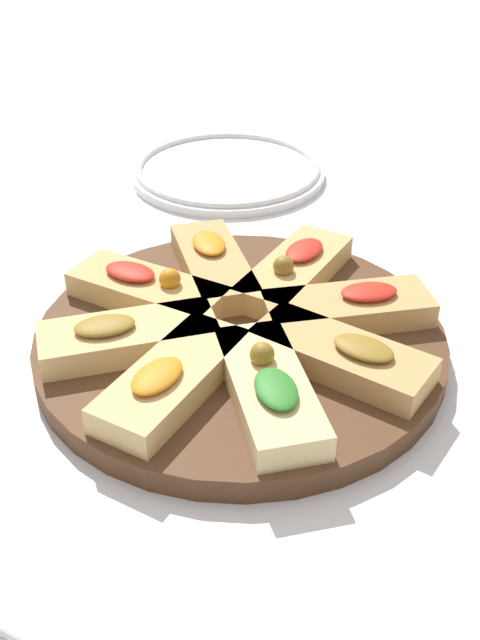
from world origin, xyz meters
TOP-DOWN VIEW (x-y plane):
  - ground_plane at (0.00, 0.00)m, footprint 3.00×3.00m
  - serving_board at (0.00, 0.00)m, footprint 0.33×0.33m
  - focaccia_slice_0 at (-0.01, 0.09)m, footprint 0.06×0.14m
  - focaccia_slice_1 at (-0.07, 0.06)m, footprint 0.14×0.13m
  - focaccia_slice_2 at (-0.09, -0.00)m, footprint 0.14×0.06m
  - focaccia_slice_3 at (-0.06, -0.06)m, footprint 0.13×0.13m
  - focaccia_slice_4 at (-0.00, -0.09)m, footprint 0.06×0.14m
  - focaccia_slice_5 at (0.06, -0.07)m, footprint 0.13×0.14m
  - focaccia_slice_6 at (0.09, 0.00)m, footprint 0.14×0.06m
  - focaccia_slice_7 at (0.06, 0.07)m, footprint 0.13×0.14m
  - plate_right at (0.30, 0.21)m, footprint 0.24×0.24m

SIDE VIEW (x-z plane):
  - ground_plane at x=0.00m, z-range 0.00..0.00m
  - plate_right at x=0.30m, z-range 0.00..0.02m
  - serving_board at x=0.00m, z-range 0.00..0.02m
  - focaccia_slice_1 at x=-0.07m, z-range 0.02..0.05m
  - focaccia_slice_2 at x=-0.09m, z-range 0.02..0.05m
  - focaccia_slice_4 at x=0.00m, z-range 0.02..0.05m
  - focaccia_slice_5 at x=0.06m, z-range 0.02..0.05m
  - focaccia_slice_7 at x=0.06m, z-range 0.02..0.05m
  - focaccia_slice_0 at x=-0.01m, z-range 0.01..0.05m
  - focaccia_slice_3 at x=-0.06m, z-range 0.01..0.05m
  - focaccia_slice_6 at x=0.09m, z-range 0.01..0.05m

